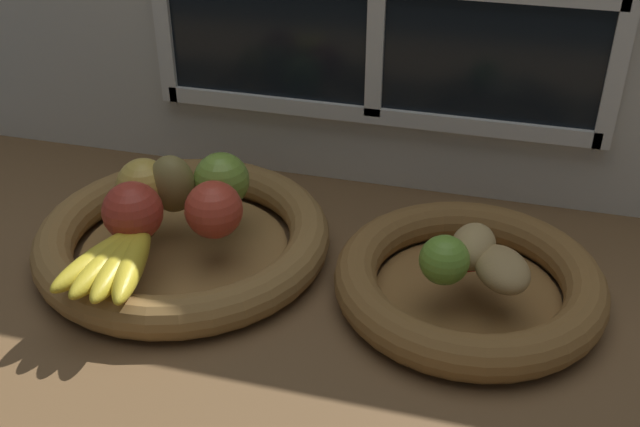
{
  "coord_description": "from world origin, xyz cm",
  "views": [
    {
      "loc": [
        18.81,
        -72.57,
        57.65
      ],
      "look_at": [
        -1.47,
        3.21,
        9.27
      ],
      "focal_mm": 42.42,
      "sensor_mm": 36.0,
      "label": 1
    }
  ],
  "objects_px": {
    "fruit_bowl_right": "(469,282)",
    "lime_near": "(444,260)",
    "fruit_bowl_left": "(184,238)",
    "potato_large": "(473,246)",
    "pear_brown": "(172,184)",
    "banana_bunch_front": "(117,260)",
    "potato_small": "(502,271)",
    "apple_red_front": "(133,212)",
    "apple_red_right": "(214,210)",
    "apple_green_back": "(221,180)",
    "chili_pepper": "(479,267)",
    "apple_golden_left": "(144,185)"
  },
  "relations": [
    {
      "from": "potato_large",
      "to": "lime_near",
      "type": "bearing_deg",
      "value": -123.69
    },
    {
      "from": "apple_green_back",
      "to": "lime_near",
      "type": "relative_size",
      "value": 1.28
    },
    {
      "from": "apple_green_back",
      "to": "chili_pepper",
      "type": "xyz_separation_m",
      "value": [
        0.35,
        -0.07,
        -0.03
      ]
    },
    {
      "from": "banana_bunch_front",
      "to": "apple_red_front",
      "type": "bearing_deg",
      "value": 100.02
    },
    {
      "from": "pear_brown",
      "to": "banana_bunch_front",
      "type": "relative_size",
      "value": 0.48
    },
    {
      "from": "apple_red_right",
      "to": "apple_green_back",
      "type": "bearing_deg",
      "value": 103.88
    },
    {
      "from": "apple_red_right",
      "to": "potato_large",
      "type": "height_order",
      "value": "apple_red_right"
    },
    {
      "from": "apple_golden_left",
      "to": "lime_near",
      "type": "distance_m",
      "value": 0.4
    },
    {
      "from": "banana_bunch_front",
      "to": "chili_pepper",
      "type": "relative_size",
      "value": 1.44
    },
    {
      "from": "banana_bunch_front",
      "to": "potato_small",
      "type": "relative_size",
      "value": 2.03
    },
    {
      "from": "fruit_bowl_left",
      "to": "apple_red_front",
      "type": "xyz_separation_m",
      "value": [
        -0.04,
        -0.05,
        0.07
      ]
    },
    {
      "from": "banana_bunch_front",
      "to": "pear_brown",
      "type": "bearing_deg",
      "value": 87.17
    },
    {
      "from": "chili_pepper",
      "to": "potato_small",
      "type": "bearing_deg",
      "value": -54.83
    },
    {
      "from": "apple_green_back",
      "to": "lime_near",
      "type": "distance_m",
      "value": 0.32
    },
    {
      "from": "fruit_bowl_right",
      "to": "apple_red_right",
      "type": "bearing_deg",
      "value": -176.43
    },
    {
      "from": "fruit_bowl_right",
      "to": "apple_red_front",
      "type": "distance_m",
      "value": 0.42
    },
    {
      "from": "fruit_bowl_left",
      "to": "fruit_bowl_right",
      "type": "relative_size",
      "value": 1.18
    },
    {
      "from": "apple_golden_left",
      "to": "apple_green_back",
      "type": "bearing_deg",
      "value": 21.98
    },
    {
      "from": "pear_brown",
      "to": "apple_red_front",
      "type": "bearing_deg",
      "value": -104.97
    },
    {
      "from": "pear_brown",
      "to": "lime_near",
      "type": "distance_m",
      "value": 0.37
    },
    {
      "from": "chili_pepper",
      "to": "apple_golden_left",
      "type": "bearing_deg",
      "value": 156.21
    },
    {
      "from": "apple_green_back",
      "to": "pear_brown",
      "type": "xyz_separation_m",
      "value": [
        -0.06,
        -0.03,
        0.0
      ]
    },
    {
      "from": "banana_bunch_front",
      "to": "fruit_bowl_left",
      "type": "bearing_deg",
      "value": 78.0
    },
    {
      "from": "fruit_bowl_left",
      "to": "lime_near",
      "type": "bearing_deg",
      "value": -7.18
    },
    {
      "from": "potato_large",
      "to": "potato_small",
      "type": "xyz_separation_m",
      "value": [
        0.04,
        -0.04,
        -0.0
      ]
    },
    {
      "from": "apple_green_back",
      "to": "chili_pepper",
      "type": "bearing_deg",
      "value": -11.42
    },
    {
      "from": "banana_bunch_front",
      "to": "potato_small",
      "type": "xyz_separation_m",
      "value": [
        0.44,
        0.09,
        0.0
      ]
    },
    {
      "from": "potato_large",
      "to": "potato_small",
      "type": "bearing_deg",
      "value": -45.0
    },
    {
      "from": "chili_pepper",
      "to": "fruit_bowl_left",
      "type": "bearing_deg",
      "value": 157.73
    },
    {
      "from": "potato_large",
      "to": "chili_pepper",
      "type": "height_order",
      "value": "potato_large"
    },
    {
      "from": "fruit_bowl_left",
      "to": "apple_golden_left",
      "type": "xyz_separation_m",
      "value": [
        -0.06,
        0.01,
        0.06
      ]
    },
    {
      "from": "apple_green_back",
      "to": "potato_small",
      "type": "bearing_deg",
      "value": -13.3
    },
    {
      "from": "lime_near",
      "to": "fruit_bowl_left",
      "type": "bearing_deg",
      "value": 172.82
    },
    {
      "from": "apple_red_right",
      "to": "potato_small",
      "type": "height_order",
      "value": "apple_red_right"
    },
    {
      "from": "apple_golden_left",
      "to": "potato_large",
      "type": "relative_size",
      "value": 0.96
    },
    {
      "from": "apple_red_front",
      "to": "apple_red_right",
      "type": "xyz_separation_m",
      "value": [
        0.09,
        0.03,
        -0.0
      ]
    },
    {
      "from": "apple_green_back",
      "to": "potato_small",
      "type": "height_order",
      "value": "apple_green_back"
    },
    {
      "from": "pear_brown",
      "to": "lime_near",
      "type": "height_order",
      "value": "pear_brown"
    },
    {
      "from": "fruit_bowl_right",
      "to": "potato_large",
      "type": "relative_size",
      "value": 4.37
    },
    {
      "from": "potato_large",
      "to": "pear_brown",
      "type": "bearing_deg",
      "value": 176.92
    },
    {
      "from": "fruit_bowl_right",
      "to": "lime_near",
      "type": "bearing_deg",
      "value": -123.69
    },
    {
      "from": "apple_green_back",
      "to": "apple_red_right",
      "type": "distance_m",
      "value": 0.07
    },
    {
      "from": "fruit_bowl_left",
      "to": "potato_large",
      "type": "height_order",
      "value": "potato_large"
    },
    {
      "from": "apple_red_right",
      "to": "potato_small",
      "type": "xyz_separation_m",
      "value": [
        0.35,
        -0.02,
        -0.02
      ]
    },
    {
      "from": "fruit_bowl_right",
      "to": "chili_pepper",
      "type": "relative_size",
      "value": 2.84
    },
    {
      "from": "apple_green_back",
      "to": "apple_red_right",
      "type": "xyz_separation_m",
      "value": [
        0.02,
        -0.07,
        -0.0
      ]
    },
    {
      "from": "fruit_bowl_right",
      "to": "banana_bunch_front",
      "type": "height_order",
      "value": "banana_bunch_front"
    },
    {
      "from": "apple_red_front",
      "to": "chili_pepper",
      "type": "distance_m",
      "value": 0.42
    },
    {
      "from": "fruit_bowl_right",
      "to": "apple_golden_left",
      "type": "xyz_separation_m",
      "value": [
        -0.43,
        0.01,
        0.06
      ]
    },
    {
      "from": "apple_red_right",
      "to": "apple_golden_left",
      "type": "relative_size",
      "value": 1.01
    }
  ]
}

